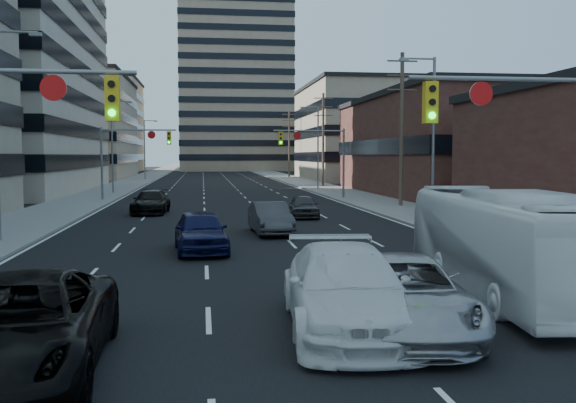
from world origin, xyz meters
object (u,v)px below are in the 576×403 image
Objects in this scene: black_pickup at (17,328)px; white_van at (346,290)px; sedan_blue at (201,231)px; silver_suv at (402,295)px; transit_bus at (502,242)px.

white_van is (6.14, 2.11, 0.04)m from black_pickup.
white_van is at bearing 17.24° from black_pickup.
black_pickup is at bearing -106.64° from sedan_blue.
sedan_blue reaches higher than silver_suv.
black_pickup is at bearing -158.37° from silver_suv.
transit_bus is at bearing 47.68° from silver_suv.
white_van is 1.18m from silver_suv.
white_van is at bearing 173.48° from silver_suv.
white_van is 1.06× the size of silver_suv.
black_pickup is 1.28× the size of sedan_blue.
silver_suv is 0.57× the size of transit_bus.
white_van is at bearing -143.95° from transit_bus.
black_pickup is at bearing -150.06° from transit_bus.
sedan_blue is (-4.26, 11.90, 0.01)m from silver_suv.
white_van reaches higher than silver_suv.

